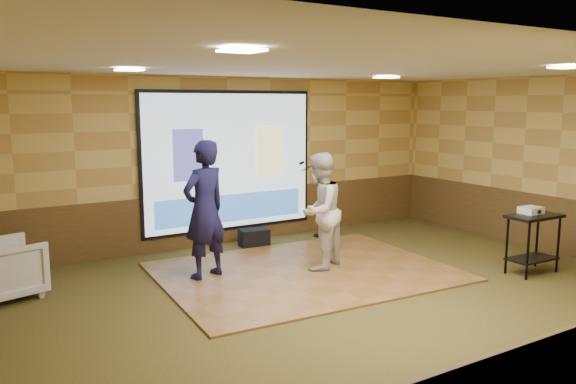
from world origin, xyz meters
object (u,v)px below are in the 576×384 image
dance_floor (305,272)px  player_left (205,209)px  projector (531,210)px  mic_stand (317,211)px  projector_screen (230,163)px  player_right (319,211)px  duffel_bag (254,238)px  banquet_chair (5,269)px  av_table (533,233)px

dance_floor → player_left: size_ratio=2.12×
player_left → projector: (4.34, -2.19, -0.08)m
mic_stand → projector: bearing=-64.9°
projector_screen → player_right: 2.35m
player_left → projector: player_left is taller
player_right → duffel_bag: 1.94m
projector → duffel_bag: 4.58m
projector_screen → duffel_bag: bearing=-64.4°
banquet_chair → duffel_bag: 4.10m
dance_floor → duffel_bag: 1.80m
projector_screen → av_table: bearing=-52.8°
dance_floor → duffel_bag: duffel_bag is taller
banquet_chair → dance_floor: bearing=-120.0°
mic_stand → av_table: bearing=-65.7°
player_left → duffel_bag: player_left is taller
projector_screen → mic_stand: (1.60, -0.44, -0.98)m
dance_floor → player_right: size_ratio=2.39×
player_left → banquet_chair: (-2.57, 0.60, -0.64)m
player_right → projector: (2.68, -1.71, 0.03)m
av_table → duffel_bag: size_ratio=1.78×
projector_screen → player_right: projector_screen is taller
av_table → duffel_bag: 4.59m
player_right → projector: size_ratio=5.73×
projector_screen → banquet_chair: 4.13m
player_left → duffel_bag: size_ratio=3.98×
dance_floor → player_left: 1.80m
player_right → projector: 3.18m
duffel_bag → projector_screen: bearing=115.6°
projector_screen → duffel_bag: size_ratio=6.61×
player_right → projector: player_right is taller
projector_screen → banquet_chair: bearing=-163.0°
duffel_bag → projector: bearing=-50.5°
dance_floor → player_left: (-1.40, 0.50, 1.01)m
projector → banquet_chair: (-6.91, 2.79, -0.56)m
player_right → mic_stand: size_ratio=1.20×
mic_stand → duffel_bag: 1.42m
projector_screen → player_left: (-1.24, -1.76, -0.45)m
dance_floor → projector: size_ratio=13.69×
player_left → av_table: size_ratio=2.23×
player_right → banquet_chair: size_ratio=2.06×
av_table → banquet_chair: (-6.88, 2.88, -0.22)m
player_left → duffel_bag: 2.14m
player_left → mic_stand: 3.18m
dance_floor → av_table: av_table is taller
projector_screen → duffel_bag: projector_screen is taller
av_table → player_left: bearing=152.2°
player_left → mic_stand: bearing=-172.9°
dance_floor → banquet_chair: (-3.96, 1.11, 0.38)m
duffel_bag → mic_stand: bearing=1.3°
mic_stand → projector_screen: bearing=166.6°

